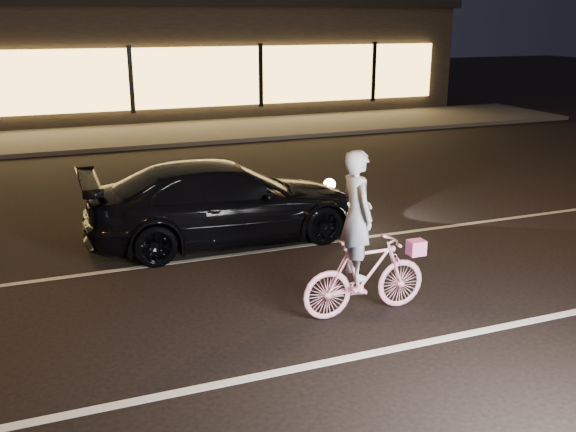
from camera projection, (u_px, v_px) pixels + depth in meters
name	position (u px, v px, depth m)	size (l,w,h in m)	color
ground	(302.00, 303.00, 8.30)	(90.00, 90.00, 0.00)	black
lane_stripe_near	(354.00, 357.00, 6.97)	(60.00, 0.12, 0.01)	silver
lane_stripe_far	(254.00, 252.00, 10.09)	(60.00, 0.10, 0.01)	gray
sidewalk	(143.00, 135.00, 19.87)	(30.00, 4.00, 0.12)	#383533
storefront	(115.00, 56.00, 24.57)	(25.40, 8.42, 4.20)	black
cyclist	(363.00, 258.00, 7.79)	(1.65, 0.57, 2.08)	#E33466
sedan	(225.00, 202.00, 10.49)	(4.53, 1.84, 1.31)	black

